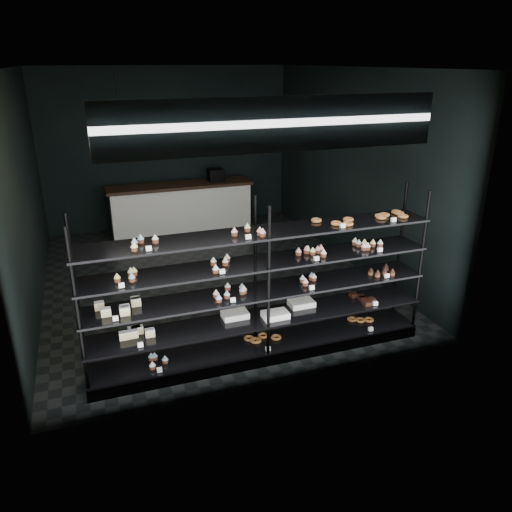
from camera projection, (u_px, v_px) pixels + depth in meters
name	position (u px, v px, depth m)	size (l,w,h in m)	color
room	(204.00, 180.00, 7.53)	(5.01, 6.01, 3.20)	black
display_shelf	(260.00, 309.00, 5.74)	(4.00, 0.50, 1.91)	black
signage	(277.00, 125.00, 4.54)	(3.30, 0.05, 0.50)	#0C113F
pendant_lamp	(121.00, 141.00, 5.59)	(0.32, 0.32, 0.89)	black
service_counter	(182.00, 207.00, 10.16)	(2.89, 0.65, 1.23)	silver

